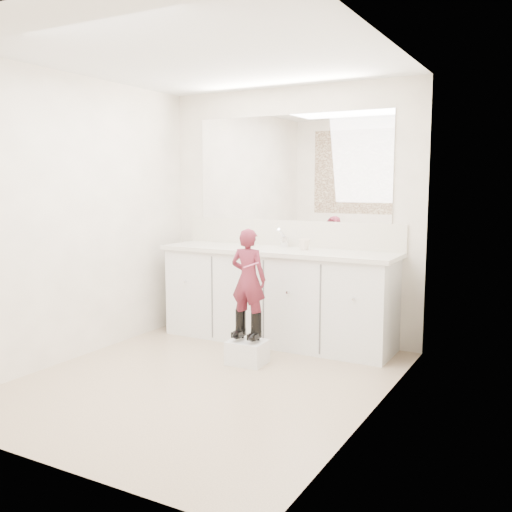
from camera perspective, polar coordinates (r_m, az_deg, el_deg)
The scene contains 19 objects.
floor at distance 4.48m, azimuth -5.12°, elevation -12.30°, with size 3.00×3.00×0.00m, color #826755.
ceiling at distance 4.31m, azimuth -5.51°, elevation 19.32°, with size 3.00×3.00×0.00m, color white.
wall_back at distance 5.53m, azimuth 3.45°, elevation 4.21°, with size 2.60×2.60×0.00m, color beige.
wall_front at distance 3.11m, azimuth -20.99°, elevation 1.22°, with size 2.60×2.60×0.00m, color beige.
wall_left at distance 5.07m, azimuth -17.59°, elevation 3.58°, with size 3.00×3.00×0.00m, color beige.
wall_right at distance 3.66m, azimuth 11.81°, elevation 2.43°, with size 3.00×3.00×0.00m, color beige.
vanity_cabinet at distance 5.39m, azimuth 2.13°, elevation -4.19°, with size 2.20×0.55×0.85m, color silver.
countertop at distance 5.30m, azimuth 2.08°, elevation 0.50°, with size 2.28×0.58×0.04m, color beige.
backsplash at distance 5.53m, azimuth 3.37°, elevation 2.29°, with size 2.28×0.03×0.25m, color beige.
mirror at distance 5.51m, azimuth 3.43°, elevation 8.77°, with size 2.00×0.02×1.00m, color white.
dot_panel at distance 3.10m, azimuth -21.24°, elevation 9.54°, with size 2.00×0.01×1.20m, color #472819.
faucet at distance 5.44m, azimuth 2.86°, elevation 1.41°, with size 0.08×0.08×0.10m, color silver.
cup at distance 5.24m, azimuth 4.86°, elevation 1.17°, with size 0.11×0.11×0.10m, color beige.
soap_bottle at distance 5.45m, azimuth -0.84°, elevation 1.99°, with size 0.09×0.09×0.20m, color white.
step_stool at distance 4.82m, azimuth -0.88°, elevation -9.59°, with size 0.31×0.26×0.20m, color silver.
boot_left at distance 4.81m, azimuth -1.55°, elevation -6.84°, with size 0.09×0.17×0.26m, color black, non-canonical shape.
boot_right at distance 4.74m, azimuth 0.03°, elevation -7.06°, with size 0.09×0.17×0.26m, color black, non-canonical shape.
toddler at distance 4.70m, azimuth -0.77°, elevation -2.31°, with size 0.31×0.20×0.84m, color #972E4A.
toothbrush at distance 4.57m, azimuth -0.51°, elevation -0.92°, with size 0.01×0.01×0.14m, color #DF5684.
Camera 1 is at (2.36, -3.49, 1.51)m, focal length 40.00 mm.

